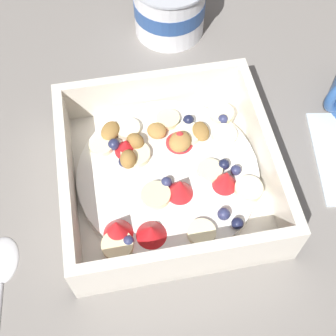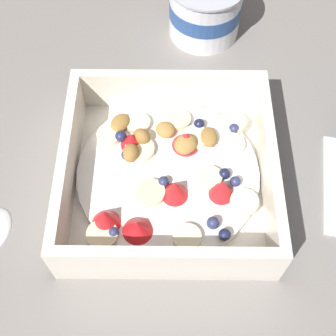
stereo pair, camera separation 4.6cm
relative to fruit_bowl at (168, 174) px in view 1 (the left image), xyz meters
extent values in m
plane|color=gray|center=(-0.02, 0.02, -0.02)|extent=(2.40, 2.40, 0.00)
cube|color=white|center=(0.00, 0.00, -0.01)|extent=(0.21, 0.21, 0.01)
cube|color=white|center=(0.00, -0.10, 0.01)|extent=(0.21, 0.01, 0.06)
cube|color=white|center=(0.00, 0.10, 0.01)|extent=(0.21, 0.01, 0.06)
cube|color=white|center=(-0.10, 0.00, 0.01)|extent=(0.01, 0.19, 0.06)
cube|color=white|center=(0.10, 0.00, 0.01)|extent=(0.01, 0.19, 0.06)
cylinder|color=white|center=(0.00, 0.00, 0.00)|extent=(0.19, 0.19, 0.01)
cylinder|color=#F4EAB7|center=(0.02, -0.07, 0.01)|extent=(0.04, 0.04, 0.01)
cylinder|color=#F4EAB7|center=(-0.06, 0.04, 0.01)|extent=(0.03, 0.03, 0.01)
cylinder|color=#F4EAB7|center=(-0.03, 0.02, 0.01)|extent=(0.04, 0.04, 0.01)
cylinder|color=#F4EAB7|center=(0.04, -0.01, 0.01)|extent=(0.03, 0.03, 0.01)
cylinder|color=#F4EAB7|center=(0.07, -0.04, 0.01)|extent=(0.04, 0.04, 0.01)
cylinder|color=beige|center=(-0.01, -0.03, 0.01)|extent=(0.03, 0.03, 0.01)
cylinder|color=#F4EAB7|center=(0.07, 0.06, 0.01)|extent=(0.04, 0.04, 0.01)
cylinder|color=#F7EFC6|center=(-0.03, 0.06, 0.01)|extent=(0.04, 0.04, 0.01)
cylinder|color=beige|center=(0.01, 0.06, 0.01)|extent=(0.03, 0.03, 0.01)
cylinder|color=beige|center=(-0.06, -0.07, 0.01)|extent=(0.04, 0.04, 0.01)
cylinder|color=#F7EFC6|center=(0.03, 0.04, 0.01)|extent=(0.04, 0.04, 0.01)
cylinder|color=#F7EFC6|center=(0.07, 0.03, 0.01)|extent=(0.03, 0.03, 0.01)
cone|color=red|center=(-0.04, 0.03, 0.01)|extent=(0.03, 0.03, 0.02)
cone|color=red|center=(0.02, 0.03, 0.01)|extent=(0.03, 0.03, 0.02)
cone|color=red|center=(-0.03, -0.07, 0.01)|extent=(0.04, 0.04, 0.02)
cone|color=red|center=(0.01, -0.03, 0.02)|extent=(0.04, 0.04, 0.02)
cone|color=red|center=(0.05, -0.03, 0.02)|extent=(0.04, 0.04, 0.02)
cone|color=red|center=(-0.06, -0.06, 0.02)|extent=(0.04, 0.04, 0.02)
sphere|color=#191E3D|center=(0.05, -0.07, 0.01)|extent=(0.01, 0.01, 0.01)
sphere|color=#191E3D|center=(0.02, 0.02, 0.01)|extent=(0.01, 0.01, 0.01)
sphere|color=#191E3D|center=(0.06, -0.01, 0.01)|extent=(0.01, 0.01, 0.01)
sphere|color=#23284C|center=(-0.05, 0.04, 0.01)|extent=(0.01, 0.01, 0.01)
sphere|color=navy|center=(0.04, -0.06, 0.01)|extent=(0.01, 0.01, 0.01)
sphere|color=navy|center=(0.07, 0.05, 0.01)|extent=(0.01, 0.01, 0.01)
sphere|color=navy|center=(-0.05, -0.07, 0.01)|extent=(0.01, 0.01, 0.01)
sphere|color=navy|center=(0.07, -0.01, 0.01)|extent=(0.01, 0.01, 0.01)
sphere|color=navy|center=(0.00, -0.01, 0.01)|extent=(0.01, 0.01, 0.01)
sphere|color=#191E3D|center=(0.03, 0.06, 0.01)|extent=(0.01, 0.01, 0.01)
sphere|color=#191E3D|center=(-0.04, 0.01, 0.01)|extent=(0.01, 0.01, 0.01)
ellipsoid|color=olive|center=(-0.04, 0.02, 0.01)|extent=(0.02, 0.02, 0.02)
ellipsoid|color=#AD7F42|center=(0.00, 0.05, 0.01)|extent=(0.03, 0.03, 0.01)
ellipsoid|color=olive|center=(-0.03, 0.04, 0.01)|extent=(0.03, 0.02, 0.02)
ellipsoid|color=olive|center=(0.04, 0.04, 0.01)|extent=(0.02, 0.02, 0.01)
ellipsoid|color=olive|center=(-0.05, 0.06, 0.01)|extent=(0.03, 0.03, 0.01)
ellipsoid|color=#AD7F42|center=(0.02, 0.03, 0.01)|extent=(0.03, 0.03, 0.02)
ellipsoid|color=silver|center=(-0.17, -0.05, -0.01)|extent=(0.04, 0.05, 0.01)
cylinder|color=white|center=(0.04, 0.23, 0.02)|extent=(0.09, 0.09, 0.07)
cylinder|color=#2D5193|center=(0.04, 0.23, 0.02)|extent=(0.09, 0.09, 0.02)
camera|label=1|loc=(-0.04, -0.24, 0.40)|focal=49.02mm
camera|label=2|loc=(0.00, -0.24, 0.40)|focal=49.02mm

